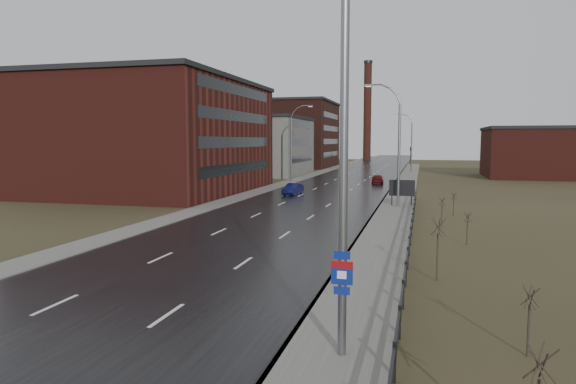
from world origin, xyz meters
The scene contains 25 objects.
ground centered at (0.00, 0.00, 0.00)m, with size 320.00×320.00×0.00m, color #2D2819.
road centered at (0.00, 60.00, 0.03)m, with size 14.00×300.00×0.06m, color black.
sidewalk_right centered at (8.60, 35.00, 0.09)m, with size 3.20×180.00×0.18m, color #595651.
curb_right centered at (7.08, 35.00, 0.09)m, with size 0.16×180.00×0.18m, color slate.
sidewalk_left centered at (-8.20, 60.00, 0.06)m, with size 2.40×260.00×0.12m, color #595651.
warehouse_near centered at (-20.99, 45.00, 6.76)m, with size 22.44×28.56×13.50m.
warehouse_mid centered at (-17.99, 78.00, 5.26)m, with size 16.32×20.40×10.50m.
warehouse_far centered at (-22.99, 108.00, 7.76)m, with size 26.52×24.48×15.50m.
building_right centered at (30.30, 82.00, 4.26)m, with size 18.36×16.32×8.50m.
smokestack centered at (-6.00, 150.00, 15.50)m, with size 2.70×2.70×30.70m.
streetlight_main centered at (8.47, 2.00, 6.06)m, with size 3.91×0.29×12.11m.
streetlight_right_mid centered at (8.50, 36.00, 5.84)m, with size 3.36×0.28×11.35m.
streetlight_left centered at (-7.70, 62.00, 5.84)m, with size 3.36×0.28×11.35m.
streetlight_right_far centered at (8.50, 90.00, 5.84)m, with size 3.36×0.28×11.35m.
guardrail centered at (10.30, 18.31, 0.71)m, with size 0.10×53.05×1.10m.
shrub_b centered at (13.94, 3.63, 1.09)m, with size 0.49×0.52×2.06m.
shrub_c centered at (11.61, 11.24, 1.51)m, with size 0.67×0.71×2.84m.
shrub_d centered at (13.56, 19.96, 1.04)m, with size 0.47×0.49×1.96m.
shrub_e centered at (12.33, 26.10, 1.16)m, with size 0.52×0.55×2.18m.
shrub_f centered at (13.45, 32.07, 1.02)m, with size 0.46×0.48×1.92m.
billboard centered at (9.10, 36.76, 1.72)m, with size 2.35×0.17×2.55m.
traffic_light_left centered at (-8.00, 120.00, 4.60)m, with size 0.58×2.73×5.30m.
traffic_light_right centered at (8.00, 120.00, 4.60)m, with size 0.58×2.73×5.30m.
car_near centered at (-3.29, 44.44, 0.65)m, with size 1.37×3.92×1.29m, color #0D0F44.
car_far centered at (4.76, 61.81, 0.70)m, with size 1.66×4.12×1.40m, color #520D10.
Camera 1 is at (10.86, -11.86, 6.18)m, focal length 32.00 mm.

